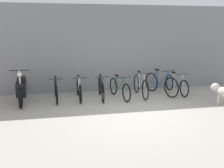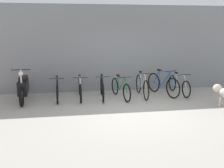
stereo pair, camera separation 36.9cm
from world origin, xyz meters
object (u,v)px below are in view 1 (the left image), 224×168
motorcycle (22,89)px  stray_dog (223,92)px  bicycle_3 (120,89)px  bicycle_1 (79,89)px  bicycle_4 (141,86)px  bicycle_2 (101,89)px  bicycle_5 (161,84)px  bicycle_6 (176,85)px  bicycle_0 (56,91)px

motorcycle → stray_dog: bearing=72.3°
motorcycle → bicycle_3: bearing=84.9°
bicycle_1 → bicycle_4: bicycle_4 is taller
bicycle_2 → bicycle_5: 2.20m
bicycle_4 → bicycle_5: (0.79, 0.08, 0.01)m
bicycle_4 → motorcycle: bearing=-88.5°
bicycle_5 → stray_dog: bicycle_5 is taller
bicycle_3 → bicycle_4: size_ratio=0.95×
bicycle_4 → bicycle_2: bearing=-86.8°
bicycle_6 → stray_dog: bicycle_6 is taller
bicycle_5 → bicycle_1: bearing=-107.6°
motorcycle → bicycle_6: bearing=87.9°
bicycle_1 → bicycle_4: size_ratio=0.97×
bicycle_1 → bicycle_2: bearing=83.6°
motorcycle → bicycle_4: bearing=86.8°
bicycle_4 → stray_dog: 2.68m
bicycle_1 → motorcycle: (-1.83, -0.05, 0.12)m
bicycle_4 → stray_dog: bearing=55.1°
bicycle_3 → motorcycle: size_ratio=0.90×
bicycle_3 → bicycle_5: size_ratio=0.96×
bicycle_1 → stray_dog: bearing=69.8°
bicycle_2 → bicycle_6: 2.82m
bicycle_1 → bicycle_6: 3.56m
bicycle_0 → motorcycle: 1.08m
bicycle_4 → motorcycle: 3.99m
bicycle_1 → bicycle_5: bearing=91.2°
bicycle_5 → stray_dog: (1.37, -1.67, 0.04)m
bicycle_2 → bicycle_4: (1.41, 0.05, 0.02)m
stray_dog → bicycle_2: bearing=44.0°
bicycle_0 → bicycle_3: size_ratio=0.99×
bicycle_1 → bicycle_4: (2.15, -0.04, 0.04)m
bicycle_3 → bicycle_5: bicycle_5 is taller
bicycle_0 → motorcycle: (-1.08, -0.05, 0.12)m
bicycle_0 → stray_dog: 5.33m
bicycle_6 → bicycle_1: bearing=-92.2°
bicycle_5 → motorcycle: (-4.77, -0.09, 0.07)m
bicycle_4 → stray_dog: size_ratio=1.65×
bicycle_0 → bicycle_1: bicycle_1 is taller
bicycle_3 → bicycle_5: (1.58, 0.19, 0.05)m
bicycle_3 → motorcycle: bearing=-102.9°
bicycle_6 → bicycle_5: bearing=-91.1°
bicycle_1 → bicycle_3: 1.37m
bicycle_1 → bicycle_0: bearing=-89.4°
motorcycle → stray_dog: motorcycle is taller
bicycle_4 → bicycle_6: size_ratio=1.03×
bicycle_0 → bicycle_2: 1.50m
bicycle_0 → bicycle_6: bicycle_0 is taller
bicycle_2 → bicycle_5: bicycle_5 is taller
motorcycle → stray_dog: (6.15, -1.57, -0.03)m
bicycle_3 → bicycle_6: 2.20m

